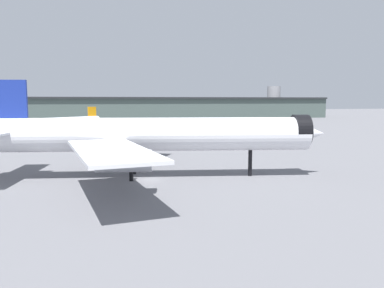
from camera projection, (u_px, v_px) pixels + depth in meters
The scene contains 4 objects.
ground at pixel (149, 180), 65.48m from camera, with size 900.00×900.00×0.00m, color slate.
airliner_near_gate at pixel (146, 135), 66.97m from camera, with size 63.51×57.40×16.91m.
airliner_far_taxiway at pixel (63, 122), 156.03m from camera, with size 34.31×30.65×10.62m.
terminal_building at pixel (191, 108), 278.98m from camera, with size 215.58×45.67×24.01m.
Camera 1 is at (-7.80, -64.30, 13.55)m, focal length 36.01 mm.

